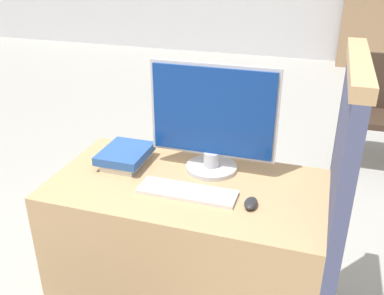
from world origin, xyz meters
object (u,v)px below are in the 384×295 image
Objects in this scene: monitor at (213,120)px; book_stack at (126,156)px; far_chair at (382,106)px; keyboard at (187,192)px; mouse at (251,203)px.

monitor is 2.24× the size of book_stack.
far_chair reaches higher than book_stack.
mouse is at bearing -3.20° from keyboard.
mouse is at bearing -16.45° from book_stack.
mouse is at bearing -132.10° from far_chair.
keyboard is 2.41m from far_chair.
keyboard is 0.45× the size of far_chair.
monitor is 2.23m from far_chair.
book_stack is at bearing -147.39° from far_chair.
mouse is (0.22, -0.25, -0.22)m from monitor.
keyboard is at bearing 176.80° from mouse.
far_chair is (0.91, 1.97, -0.52)m from monitor.
keyboard is at bearing -138.18° from far_chair.
keyboard is (-0.04, -0.23, -0.23)m from monitor.
keyboard is at bearing -99.39° from monitor.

